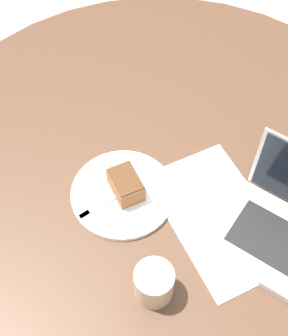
% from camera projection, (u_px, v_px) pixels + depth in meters
% --- Properties ---
extents(ground_plane, '(12.00, 12.00, 0.00)m').
position_uv_depth(ground_plane, '(158.00, 270.00, 1.79)').
color(ground_plane, '#B7AD9E').
extents(dining_table, '(1.35, 1.35, 0.72)m').
position_uv_depth(dining_table, '(163.00, 181.00, 1.27)').
color(dining_table, '#4C3323').
rests_on(dining_table, ground_plane).
extents(paper_document, '(0.42, 0.35, 0.00)m').
position_uv_depth(paper_document, '(219.00, 216.00, 1.10)').
color(paper_document, white).
rests_on(paper_document, dining_table).
extents(plate, '(0.25, 0.25, 0.01)m').
position_uv_depth(plate, '(123.00, 193.00, 1.13)').
color(plate, white).
rests_on(plate, dining_table).
extents(cake_slice, '(0.11, 0.09, 0.05)m').
position_uv_depth(cake_slice, '(126.00, 184.00, 1.11)').
color(cake_slice, brown).
rests_on(cake_slice, plate).
extents(fork, '(0.06, 0.17, 0.00)m').
position_uv_depth(fork, '(103.00, 203.00, 1.11)').
color(fork, silver).
rests_on(fork, plate).
extents(coffee_glass, '(0.08, 0.08, 0.09)m').
position_uv_depth(coffee_glass, '(154.00, 283.00, 0.96)').
color(coffee_glass, '#C6AD89').
rests_on(coffee_glass, dining_table).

